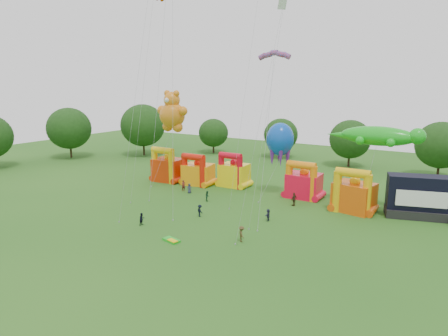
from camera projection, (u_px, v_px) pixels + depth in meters
The scene contains 24 objects.
ground at pixel (127, 253), 40.45m from camera, with size 160.00×160.00×0.00m, color #225718.
tree_ring at pixel (120, 191), 40.23m from camera, with size 122.30×124.39×12.07m.
bouncy_castle_0 at pixel (167, 168), 69.73m from camera, with size 5.22×4.37×6.16m.
bouncy_castle_1 at pixel (197, 172), 67.42m from camera, with size 5.28×4.50×5.45m.
bouncy_castle_2 at pixel (233, 173), 66.12m from camera, with size 4.52×3.64×5.86m.
bouncy_castle_3 at pixel (303, 183), 59.63m from camera, with size 4.95×4.03×5.74m.
bouncy_castle_4 at pixel (354, 195), 53.18m from camera, with size 5.58×4.80×6.09m.
stage_trailer at pixel (423, 197), 50.76m from camera, with size 9.24×5.50×5.49m.
teddy_bear_kite at pixel (168, 132), 64.52m from camera, with size 6.05×4.31×15.89m.
gecko_kite at pixel (375, 147), 53.26m from camera, with size 12.75×5.53×11.43m.
octopus_kite at pixel (278, 149), 60.06m from camera, with size 4.17×8.04×11.17m.
parafoil_kites at pixel (192, 109), 52.51m from camera, with size 23.08×12.95×31.01m.
diamond_kites at pixel (206, 87), 49.37m from camera, with size 23.02×18.29×37.40m.
folded_kite_bundle at pixel (172, 240), 43.50m from camera, with size 2.17×1.44×0.31m.
spectator_0 at pixel (189, 188), 62.30m from camera, with size 0.76×0.49×1.55m, color #2B2F49.
spectator_1 at pixel (184, 185), 63.61m from camera, with size 0.65×0.42×1.77m, color maroon.
spectator_2 at pixel (207, 196), 58.17m from camera, with size 0.74×0.58×1.53m, color #173B24.
spectator_3 at pixel (200, 211), 51.41m from camera, with size 1.03×0.59×1.59m, color black.
spectator_4 at pixel (294, 199), 55.85m from camera, with size 1.12×0.47×1.91m, color #3E2B18.
spectator_5 at pixel (268, 215), 49.88m from camera, with size 1.42×0.45×1.53m, color #292843.
spectator_6 at pixel (331, 204), 54.25m from camera, with size 0.77×0.50×1.58m, color maroon.
spectator_7 at pixel (360, 209), 52.17m from camera, with size 0.57×0.37×1.56m, color #1C482A.
spectator_8 at pixel (142, 219), 48.34m from camera, with size 0.75×0.58×1.54m, color black.
spectator_9 at pixel (242, 234), 43.27m from camera, with size 1.15×0.66×1.77m, color #473A1C.
Camera 1 is at (28.15, -26.97, 16.99)m, focal length 32.00 mm.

